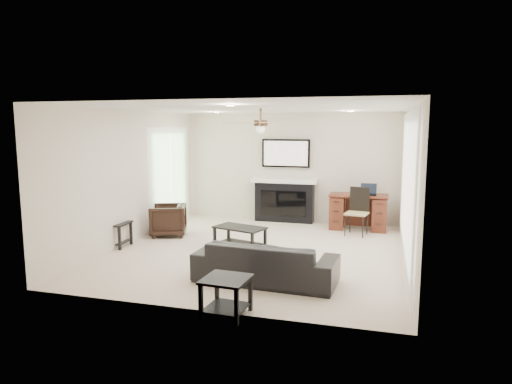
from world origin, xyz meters
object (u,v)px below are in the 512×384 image
Objects in this scene: armchair at (168,220)px; fireplace_unit at (284,181)px; desk at (358,212)px; coffee_table at (240,238)px; sofa at (266,262)px.

fireplace_unit is at bearing 114.52° from armchair.
coffee_table is at bearing -132.39° from desk.
desk is at bearing -12.37° from fireplace_unit.
desk is (1.69, -0.37, -0.57)m from fireplace_unit.
fireplace_unit is (-0.63, 4.12, 0.66)m from sofa.
fireplace_unit is at bearing 167.63° from desk.
armchair reaches higher than sofa.
desk is at bearing 93.10° from armchair.
desk is at bearing 64.95° from coffee_table.
coffee_table is 0.74× the size of desk.
sofa is 1.65× the size of desk.
sofa is 3.37m from armchair.
desk is at bearing -102.64° from sofa.
sofa is at bearing -105.84° from desk.
coffee_table is (1.70, -0.55, -0.12)m from armchair.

